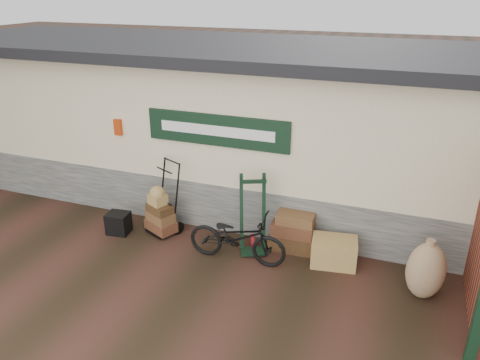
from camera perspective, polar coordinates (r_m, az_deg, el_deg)
name	(u,v)px	position (r m, az deg, el deg)	size (l,w,h in m)	color
ground	(213,260)	(7.96, -3.33, -9.69)	(80.00, 80.00, 0.00)	black
station_building	(264,124)	(9.64, 2.99, 6.84)	(14.40, 4.10, 3.20)	#4C4C47
porter_trolley	(166,197)	(8.62, -9.00, -2.02)	(0.69, 0.52, 1.38)	black
green_barrow	(253,214)	(7.90, 1.58, -4.19)	(0.49, 0.42, 1.37)	black
suitcase_stack	(293,230)	(8.15, 6.53, -6.09)	(0.79, 0.50, 0.70)	#341E10
wicker_hamper	(334,252)	(7.86, 11.37, -8.57)	(0.72, 0.47, 0.47)	olive
black_trunk	(118,223)	(8.93, -14.60, -5.10)	(0.39, 0.34, 0.39)	black
bicycle	(237,235)	(7.69, -0.38, -6.67)	(1.67, 0.58, 0.97)	black
burlap_sack_left	(426,271)	(7.38, 21.71, -10.24)	(0.56, 0.47, 0.90)	#8B6D4B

